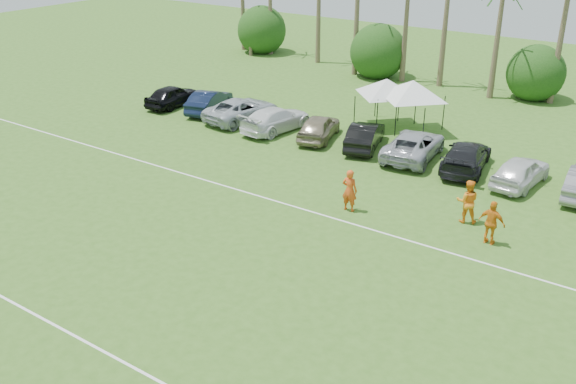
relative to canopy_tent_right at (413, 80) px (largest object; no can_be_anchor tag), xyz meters
The scene contains 18 objects.
field_lines 19.07m from the canopy_tent_right, 95.71° to the right, with size 80.00×12.10×0.01m.
bush_tree_0 24.26m from the canopy_tent_right, 149.51° to the left, with size 4.00×4.00×4.00m.
bush_tree_1 14.66m from the canopy_tent_right, 122.64° to the left, with size 4.00×4.00×4.00m.
bush_tree_2 13.04m from the canopy_tent_right, 71.43° to the left, with size 4.00×4.00×4.00m.
sideline_player_a 12.06m from the canopy_tent_right, 78.46° to the right, with size 0.72×0.48×1.99m, color #E04E18.
sideline_player_b 12.26m from the canopy_tent_right, 53.74° to the right, with size 0.95×0.74×1.96m, color orange.
sideline_player_c 14.21m from the canopy_tent_right, 52.00° to the right, with size 1.11×0.46×1.89m, color orange.
canopy_tent_left 1.79m from the canopy_tent_right, behind, with size 4.30×4.30×3.48m.
canopy_tent_right is the anchor object (origin of this frame).
parked_car_0 16.35m from the canopy_tent_right, 164.76° to the right, with size 1.72×4.28×1.46m, color black.
parked_car_1 13.46m from the canopy_tent_right, 163.07° to the right, with size 1.55×4.43×1.46m, color #101A33.
parked_car_2 10.84m from the canopy_tent_right, 157.09° to the right, with size 2.42×5.25×1.46m, color #B0B6BC.
parked_car_3 8.47m from the canopy_tent_right, 146.89° to the right, with size 2.05×5.03×1.46m, color white.
parked_car_4 6.24m from the canopy_tent_right, 132.30° to the right, with size 1.72×4.28×1.46m, color gray.
parked_car_5 4.81m from the canopy_tent_right, 102.91° to the right, with size 1.55×4.43×1.46m, color black.
parked_car_6 5.05m from the canopy_tent_right, 62.91° to the right, with size 2.42×5.25×1.46m, color #A9ABB2.
parked_car_7 6.76m from the canopy_tent_right, 38.32° to the right, with size 2.05×5.03×1.46m, color black.
parked_car_8 9.33m from the canopy_tent_right, 28.88° to the right, with size 1.72×4.28×1.46m, color silver.
Camera 1 is at (16.80, -8.02, 12.80)m, focal length 40.00 mm.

